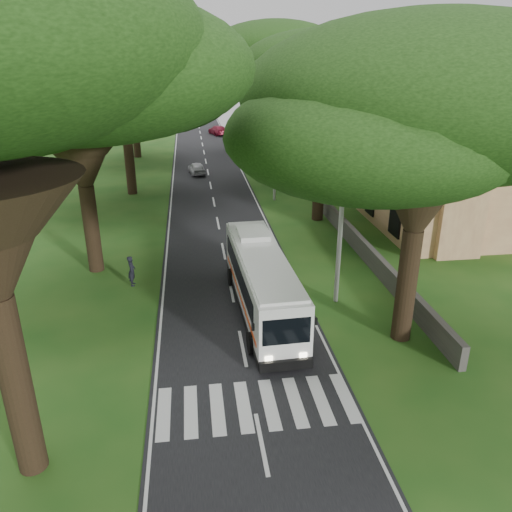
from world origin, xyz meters
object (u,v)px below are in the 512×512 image
(pole_near, at_px, (340,228))
(pedestrian, at_px, (132,271))
(distant_car_a, at_px, (197,168))
(coach_bus, at_px, (262,281))
(pole_far, at_px, (248,124))
(church, at_px, (432,151))
(distant_car_c, at_px, (218,130))
(pole_mid, at_px, (275,154))

(pole_near, relative_size, pedestrian, 4.47)
(distant_car_a, bearing_deg, coach_bus, 85.45)
(pole_far, distance_m, pedestrian, 38.29)
(pedestrian, bearing_deg, coach_bus, -121.46)
(distant_car_a, bearing_deg, pole_near, 92.97)
(pole_far, distance_m, coach_bus, 40.92)
(church, bearing_deg, distant_car_a, 140.52)
(pole_far, height_order, coach_bus, pole_far)
(coach_bus, bearing_deg, distant_car_c, 86.24)
(coach_bus, bearing_deg, pole_far, 81.84)
(pole_mid, distance_m, distant_car_a, 13.60)
(pole_mid, distance_m, pole_far, 20.00)
(distant_car_a, bearing_deg, church, 131.33)
(church, xyz_separation_m, pole_far, (-12.36, 24.45, -0.73))
(pole_near, bearing_deg, church, 51.50)
(distant_car_a, distance_m, distant_car_c, 27.88)
(pole_near, height_order, pole_mid, same)
(pole_mid, height_order, distant_car_a, pole_mid)
(church, distance_m, pedestrian, 26.66)
(church, xyz_separation_m, coach_bus, (-16.52, -16.19, -3.17))
(pole_far, xyz_separation_m, coach_bus, (-4.15, -40.64, -2.44))
(church, relative_size, pedestrian, 13.42)
(church, height_order, pole_mid, church)
(pole_near, relative_size, distant_car_a, 2.11)
(pole_far, relative_size, distant_car_a, 2.11)
(pole_near, distance_m, pedestrian, 12.07)
(pole_near, xyz_separation_m, coach_bus, (-4.15, -0.64, -2.44))
(church, relative_size, pole_mid, 3.00)
(coach_bus, height_order, distant_car_c, coach_bus)
(pole_far, xyz_separation_m, distant_car_a, (-6.74, -8.72, -3.50))
(distant_car_c, xyz_separation_m, pedestrian, (-8.42, -55.38, 0.14))
(pole_far, bearing_deg, pole_near, -90.00)
(church, xyz_separation_m, pole_mid, (-12.36, 4.45, -0.73))
(coach_bus, xyz_separation_m, pedestrian, (-6.92, 4.13, -0.85))
(pole_far, height_order, pedestrian, pole_far)
(coach_bus, relative_size, distant_car_c, 2.21)
(church, relative_size, distant_car_c, 4.78)
(pole_near, distance_m, pole_mid, 20.00)
(pedestrian, bearing_deg, church, -63.42)
(pole_near, bearing_deg, distant_car_c, 92.59)
(coach_bus, relative_size, distant_car_a, 2.92)
(pole_mid, height_order, distant_car_c, pole_mid)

